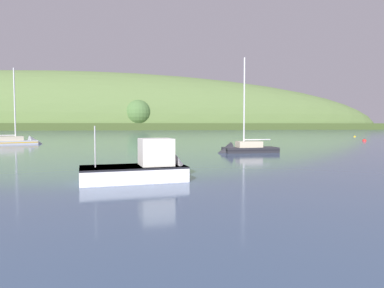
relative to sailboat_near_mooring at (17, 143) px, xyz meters
The scene contains 6 objects.
far_shoreline_hill 160.63m from the sailboat_near_mooring, 93.28° to the left, with size 488.96×82.18×67.15m.
sailboat_near_mooring is the anchor object (origin of this frame).
sailboat_outer_reach 31.94m from the sailboat_near_mooring, 36.83° to the right, with size 5.91×2.13×10.11m.
fishing_boat_moored 37.38m from the sailboat_near_mooring, 66.11° to the right, with size 5.53×2.78×3.45m.
mooring_buoy_midchannel 67.55m from the sailboat_near_mooring, 15.09° to the left, with size 0.45×0.45×0.53m.
mooring_buoy_far_upstream 53.56m from the sailboat_near_mooring, ahead, with size 0.65×0.65×0.73m.
Camera 1 is at (-8.24, -0.22, 2.71)m, focal length 32.43 mm.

